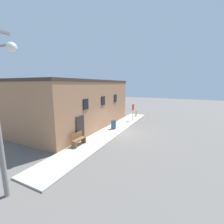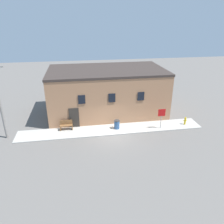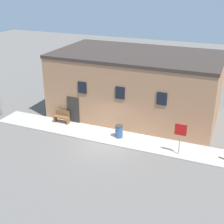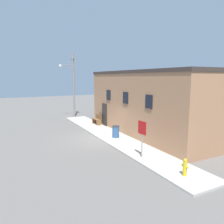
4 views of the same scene
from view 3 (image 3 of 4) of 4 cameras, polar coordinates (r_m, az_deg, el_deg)
The scene contains 6 objects.
ground_plane at distance 21.63m, azimuth -1.34°, elevation -5.94°, with size 80.00×80.00×0.00m, color #66605B.
sidewalk at distance 22.51m, azimuth -0.17°, elevation -4.53°, with size 18.57×2.27×0.10m.
brick_building at distance 25.58m, azimuth 4.48°, elevation 5.08°, with size 13.05×7.40×5.19m.
stop_sign at distance 20.07m, azimuth 12.39°, elevation -3.81°, with size 0.75×0.06×2.12m.
bench at distance 24.73m, azimuth -9.16°, elevation -0.88°, with size 1.25×0.44×0.97m.
trash_bin at distance 22.14m, azimuth 1.28°, elevation -3.56°, with size 0.56×0.56×0.91m.
Camera 3 is at (7.73, -17.22, 10.56)m, focal length 50.00 mm.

